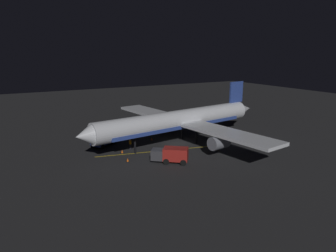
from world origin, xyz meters
TOP-DOWN VIEW (x-y plane):
  - ground_plane at (0.00, 0.00)m, footprint 180.00×180.00m
  - apron_guide_stripe at (-2.39, 4.00)m, footprint 5.07×22.42m
  - airliner at (0.09, -0.62)m, footprint 38.97×38.64m
  - baggage_truck at (5.42, 11.65)m, footprint 5.25×6.31m
  - catering_truck at (-8.02, 5.86)m, footprint 4.97×5.53m
  - ground_crew_worker at (1.30, 8.64)m, footprint 0.40×0.40m
  - traffic_cone_near_left at (5.86, 6.74)m, footprint 0.50×0.50m
  - traffic_cone_near_right at (-4.43, 11.41)m, footprint 0.50×0.50m
  - traffic_cone_under_wing at (-0.18, 10.69)m, footprint 0.50×0.50m
  - traffic_cone_far at (4.23, 3.15)m, footprint 0.50×0.50m

SIDE VIEW (x-z plane):
  - ground_plane at x=0.00m, z-range -0.20..0.00m
  - apron_guide_stripe at x=-2.39m, z-range 0.00..0.01m
  - traffic_cone_near_left at x=5.86m, z-range -0.03..0.52m
  - traffic_cone_near_right at x=-4.43m, z-range -0.03..0.52m
  - traffic_cone_under_wing at x=-0.18m, z-range -0.03..0.52m
  - traffic_cone_far at x=4.23m, z-range -0.03..0.52m
  - ground_crew_worker at x=1.30m, z-range 0.02..1.76m
  - baggage_truck at x=5.42m, z-range 0.07..2.29m
  - catering_truck at x=-8.02m, z-range 0.03..2.34m
  - airliner at x=0.09m, z-range -1.01..9.27m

